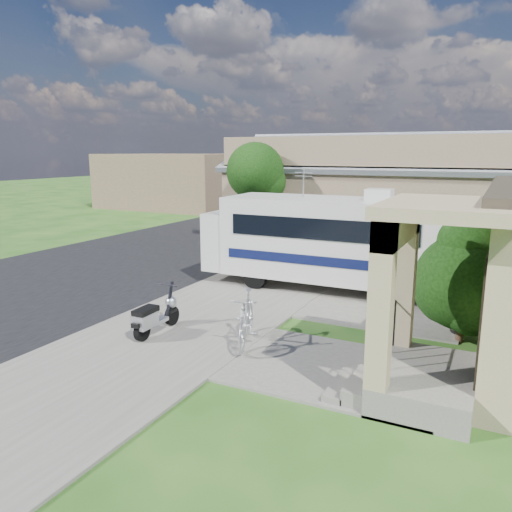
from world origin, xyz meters
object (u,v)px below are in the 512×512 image
at_px(pickup_truck, 250,219).
at_px(van, 300,203).
at_px(scooter, 154,316).
at_px(shrub, 468,278).
at_px(bicycle, 246,321).
at_px(garden_hose, 381,356).
at_px(motorhome, 322,238).

relative_size(pickup_truck, van, 0.85).
bearing_deg(pickup_truck, scooter, 106.92).
relative_size(shrub, bicycle, 1.50).
bearing_deg(shrub, bicycle, -150.10).
distance_m(scooter, garden_hose, 5.08).
relative_size(scooter, pickup_truck, 0.31).
relative_size(shrub, van, 0.46).
bearing_deg(scooter, shrub, 22.62).
distance_m(motorhome, garden_hose, 5.69).
bearing_deg(motorhome, shrub, -34.09).
distance_m(van, garden_hose, 22.71).
bearing_deg(shrub, van, 121.46).
height_order(shrub, bicycle, shrub).
height_order(pickup_truck, van, van).
height_order(motorhome, shrub, motorhome).
xyz_separation_m(scooter, van, (-4.97, 21.40, 0.43)).
relative_size(scooter, garden_hose, 4.33).
distance_m(shrub, van, 21.74).
distance_m(motorhome, van, 17.26).
xyz_separation_m(scooter, garden_hose, (4.96, 0.99, -0.40)).
bearing_deg(van, shrub, -61.61).
bearing_deg(garden_hose, pickup_truck, 126.75).
bearing_deg(scooter, garden_hose, 9.75).
bearing_deg(motorhome, scooter, -111.30).
xyz_separation_m(motorhome, garden_hose, (2.91, -4.65, -1.49)).
relative_size(scooter, van, 0.26).
bearing_deg(bicycle, motorhome, 71.72).
relative_size(scooter, bicycle, 0.85).
relative_size(shrub, garden_hose, 7.62).
height_order(bicycle, pickup_truck, pickup_truck).
xyz_separation_m(scooter, pickup_truck, (-4.89, 14.19, 0.26)).
xyz_separation_m(motorhome, scooter, (-2.05, -5.64, -1.10)).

